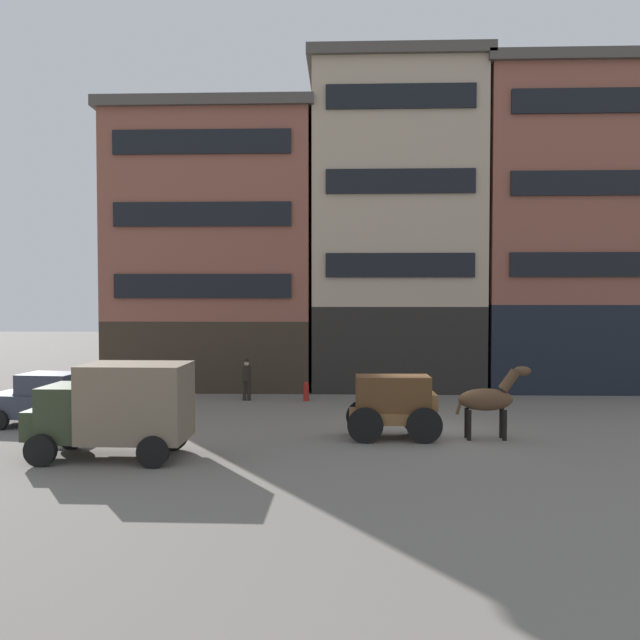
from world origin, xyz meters
TOP-DOWN VIEW (x-y plane):
  - ground_plane at (0.00, 0.00)m, footprint 120.00×120.00m
  - building_far_left at (-8.93, 11.46)m, footprint 10.21×7.24m
  - building_center_left at (0.08, 11.46)m, footprint 8.51×7.24m
  - building_center_right at (9.01, 11.46)m, footprint 10.05×7.24m
  - cargo_wagon at (-0.90, -0.87)m, footprint 2.93×1.55m
  - draft_horse at (2.05, -0.87)m, footprint 2.35×0.63m
  - delivery_truck_near at (-8.79, -3.56)m, footprint 4.37×2.16m
  - sedan_dark at (-12.72, 0.67)m, footprint 3.85×2.18m
  - pedestrian_officer at (-6.64, 6.27)m, footprint 0.46×0.46m
  - fire_hydrant_curbside at (-4.07, 6.24)m, footprint 0.24×0.24m

SIDE VIEW (x-z plane):
  - ground_plane at x=0.00m, z-range 0.00..0.00m
  - fire_hydrant_curbside at x=-4.07m, z-range 0.01..0.84m
  - sedan_dark at x=-12.72m, z-range 0.00..1.83m
  - pedestrian_officer at x=-6.64m, z-range 0.08..1.88m
  - cargo_wagon at x=-0.90m, z-range 0.16..2.14m
  - draft_horse at x=2.05m, z-range 0.12..2.42m
  - delivery_truck_near at x=-8.79m, z-range 0.11..2.73m
  - building_far_left at x=-8.93m, z-range 0.04..13.68m
  - building_center_right at x=9.01m, z-range 0.04..15.52m
  - building_center_left at x=0.08m, z-range 0.04..15.88m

